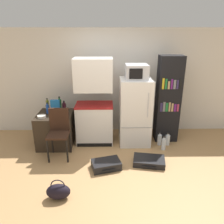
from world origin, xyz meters
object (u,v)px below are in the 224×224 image
kitchen_hutch (94,105)px  bookshelf (168,100)px  bottle_clear_short (55,116)px  cereal_box (56,107)px  chair (59,129)px  water_bottle_back (160,139)px  refrigerator (135,112)px  bottle_blue_soda (48,109)px  bottle_green_tall (60,104)px  water_bottle_middle (168,140)px  bowl (42,116)px  bottle_olive_oil (48,105)px  bottle_wine_dark (64,108)px  microwave (137,72)px  water_bottle_front (164,144)px  side_table (56,129)px  suitcase_large_flat (106,165)px  handbag (58,191)px  bottle_amber_beer (55,107)px  suitcase_small_flat (149,161)px

kitchen_hutch → bookshelf: bookshelf is taller
bottle_clear_short → cereal_box: cereal_box is taller
chair → water_bottle_back: size_ratio=3.21×
refrigerator → cereal_box: size_ratio=4.81×
refrigerator → bottle_blue_soda: 1.88m
bottle_green_tall → water_bottle_middle: (2.38, -0.34, -0.72)m
bowl → water_bottle_middle: 2.74m
bottle_olive_oil → bottle_wine_dark: size_ratio=0.97×
microwave → water_bottle_back: size_ratio=1.47×
bottle_blue_soda → water_bottle_front: bottle_blue_soda is taller
water_bottle_front → side_table: bearing=172.8°
microwave → suitcase_large_flat: bearing=-121.6°
bottle_blue_soda → cereal_box: (0.18, -0.02, 0.05)m
handbag → water_bottle_middle: bearing=38.3°
cereal_box → handbag: size_ratio=0.83×
refrigerator → microwave: size_ratio=3.23×
refrigerator → water_bottle_front: bearing=-31.5°
chair → kitchen_hutch: bearing=41.4°
cereal_box → water_bottle_front: cereal_box is taller
bottle_clear_short → cereal_box: size_ratio=0.52×
bottle_green_tall → chair: 0.77m
bottle_green_tall → water_bottle_middle: 2.51m
side_table → bowl: bowl is taller
side_table → chair: (0.18, -0.47, 0.23)m
water_bottle_back → chair: bearing=-169.6°
refrigerator → cereal_box: refrigerator is taller
refrigerator → bottle_amber_beer: size_ratio=8.21×
water_bottle_back → bottle_green_tall: bearing=171.3°
bottle_clear_short → bottle_olive_oil: size_ratio=0.62×
cereal_box → suitcase_large_flat: (1.07, -0.97, -0.79)m
bottle_blue_soda → kitchen_hutch: bearing=4.0°
bookshelf → suitcase_small_flat: size_ratio=2.98×
bottle_wine_dark → suitcase_large_flat: bearing=-48.9°
bookshelf → side_table: bearing=-175.1°
side_table → refrigerator: refrigerator is taller
bookshelf → microwave: bearing=-169.0°
bottle_blue_soda → suitcase_small_flat: size_ratio=0.38×
kitchen_hutch → water_bottle_front: kitchen_hutch is taller
microwave → bookshelf: bookshelf is taller
suitcase_large_flat → suitcase_small_flat: bearing=-6.2°
side_table → bottle_wine_dark: 0.51m
bottle_blue_soda → suitcase_large_flat: (1.25, -0.99, -0.74)m
bottle_clear_short → bottle_amber_beer: size_ratio=0.89×
cereal_box → water_bottle_middle: cereal_box is taller
water_bottle_front → water_bottle_middle: 0.25m
cereal_box → side_table: bearing=-133.1°
microwave → handbag: microwave is taller
bottle_clear_short → bottle_blue_soda: 0.42m
bottle_wine_dark → suitcase_large_flat: 1.57m
bottle_wine_dark → bowl: bottle_wine_dark is taller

